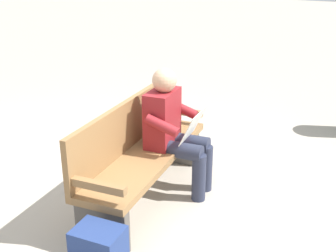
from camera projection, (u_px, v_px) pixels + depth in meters
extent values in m
plane|color=#A89E8E|center=(147.00, 197.00, 4.02)|extent=(40.00, 40.00, 0.00)
cube|color=olive|center=(147.00, 157.00, 3.87)|extent=(1.84, 0.67, 0.06)
cube|color=olive|center=(124.00, 127.00, 3.85)|extent=(1.80, 0.24, 0.45)
cube|color=olive|center=(181.00, 111.00, 4.54)|extent=(0.11, 0.48, 0.06)
cube|color=olive|center=(96.00, 185.00, 3.08)|extent=(0.11, 0.48, 0.06)
cube|color=#4C4742|center=(178.00, 146.00, 4.64)|extent=(0.13, 0.44, 0.39)
cube|color=#4C4742|center=(102.00, 226.00, 3.26)|extent=(0.13, 0.44, 0.39)
cube|color=maroon|center=(162.00, 118.00, 3.96)|extent=(0.42, 0.26, 0.52)
sphere|color=tan|center=(164.00, 80.00, 3.82)|extent=(0.22, 0.22, 0.22)
cylinder|color=#282D42|center=(187.00, 142.00, 4.06)|extent=(0.19, 0.43, 0.15)
cylinder|color=#282D42|center=(180.00, 150.00, 3.89)|extent=(0.19, 0.43, 0.15)
cylinder|color=#282D42|center=(206.00, 168.00, 4.08)|extent=(0.13, 0.13, 0.45)
cylinder|color=#282D42|center=(199.00, 178.00, 3.91)|extent=(0.13, 0.13, 0.45)
cylinder|color=maroon|center=(182.00, 109.00, 4.12)|extent=(0.12, 0.32, 0.18)
cylinder|color=maroon|center=(162.00, 126.00, 3.71)|extent=(0.12, 0.32, 0.18)
cube|color=silver|center=(193.00, 125.00, 3.86)|extent=(0.41, 0.17, 0.27)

